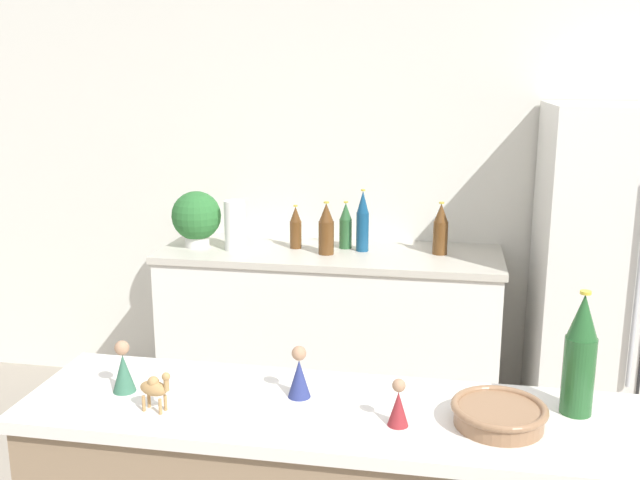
# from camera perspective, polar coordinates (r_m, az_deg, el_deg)

# --- Properties ---
(wall_back) EXTENTS (8.00, 0.06, 2.55)m
(wall_back) POSITION_cam_1_polar(r_m,az_deg,el_deg) (3.97, 5.53, 5.02)
(wall_back) COLOR silver
(wall_back) RESTS_ON ground_plane
(back_counter) EXTENTS (1.78, 0.63, 0.93)m
(back_counter) POSITION_cam_1_polar(r_m,az_deg,el_deg) (3.89, 0.79, -7.46)
(back_counter) COLOR white
(back_counter) RESTS_ON ground_plane
(refrigerator) EXTENTS (0.86, 0.71, 1.70)m
(refrigerator) POSITION_cam_1_polar(r_m,az_deg,el_deg) (3.76, 23.46, -3.13)
(refrigerator) COLOR silver
(refrigerator) RESTS_ON ground_plane
(potted_plant) EXTENTS (0.26, 0.26, 0.30)m
(potted_plant) POSITION_cam_1_polar(r_m,az_deg,el_deg) (3.85, -9.86, 1.81)
(potted_plant) COLOR silver
(potted_plant) RESTS_ON back_counter
(paper_towel_roll) EXTENTS (0.11, 0.11, 0.26)m
(paper_towel_roll) POSITION_cam_1_polar(r_m,az_deg,el_deg) (3.76, -6.83, 1.17)
(paper_towel_roll) COLOR white
(paper_towel_roll) RESTS_ON back_counter
(back_bottle_0) EXTENTS (0.06, 0.06, 0.23)m
(back_bottle_0) POSITION_cam_1_polar(r_m,az_deg,el_deg) (3.78, -1.96, 0.99)
(back_bottle_0) COLOR brown
(back_bottle_0) RESTS_ON back_counter
(back_bottle_1) EXTENTS (0.08, 0.08, 0.27)m
(back_bottle_1) POSITION_cam_1_polar(r_m,az_deg,el_deg) (3.70, 9.62, 0.84)
(back_bottle_1) COLOR brown
(back_bottle_1) RESTS_ON back_counter
(back_bottle_2) EXTENTS (0.07, 0.07, 0.25)m
(back_bottle_2) POSITION_cam_1_polar(r_m,az_deg,el_deg) (3.77, 2.06, 1.13)
(back_bottle_2) COLOR #2D6033
(back_bottle_2) RESTS_ON back_counter
(back_bottle_3) EXTENTS (0.08, 0.08, 0.27)m
(back_bottle_3) POSITION_cam_1_polar(r_m,az_deg,el_deg) (3.65, 0.50, 0.87)
(back_bottle_3) COLOR brown
(back_bottle_3) RESTS_ON back_counter
(back_bottle_4) EXTENTS (0.07, 0.07, 0.33)m
(back_bottle_4) POSITION_cam_1_polar(r_m,az_deg,el_deg) (3.71, 3.43, 1.47)
(back_bottle_4) COLOR navy
(back_bottle_4) RESTS_ON back_counter
(wine_bottle) EXTENTS (0.08, 0.08, 0.33)m
(wine_bottle) POSITION_cam_1_polar(r_m,az_deg,el_deg) (1.93, 20.09, -8.68)
(wine_bottle) COLOR #235628
(wine_bottle) RESTS_ON bar_counter
(fruit_bowl) EXTENTS (0.24, 0.24, 0.06)m
(fruit_bowl) POSITION_cam_1_polar(r_m,az_deg,el_deg) (1.86, 14.12, -13.34)
(fruit_bowl) COLOR #8C6647
(fruit_bowl) RESTS_ON bar_counter
(camel_figurine) EXTENTS (0.09, 0.05, 0.11)m
(camel_figurine) POSITION_cam_1_polar(r_m,az_deg,el_deg) (1.91, -13.07, -11.43)
(camel_figurine) COLOR #A87F4C
(camel_figurine) RESTS_ON bar_counter
(wise_man_figurine_blue) EXTENTS (0.06, 0.06, 0.15)m
(wise_man_figurine_blue) POSITION_cam_1_polar(r_m,az_deg,el_deg) (2.04, -15.46, -9.97)
(wise_man_figurine_blue) COLOR #33664C
(wise_man_figurine_blue) RESTS_ON bar_counter
(wise_man_figurine_crimson) EXTENTS (0.06, 0.06, 0.14)m
(wise_man_figurine_crimson) POSITION_cam_1_polar(r_m,az_deg,el_deg) (1.94, -1.68, -10.75)
(wise_man_figurine_crimson) COLOR navy
(wise_man_figurine_crimson) RESTS_ON bar_counter
(wise_man_figurine_purple) EXTENTS (0.05, 0.05, 0.12)m
(wise_man_figurine_purple) POSITION_cam_1_polar(r_m,az_deg,el_deg) (1.81, 6.28, -13.02)
(wise_man_figurine_purple) COLOR maroon
(wise_man_figurine_purple) RESTS_ON bar_counter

